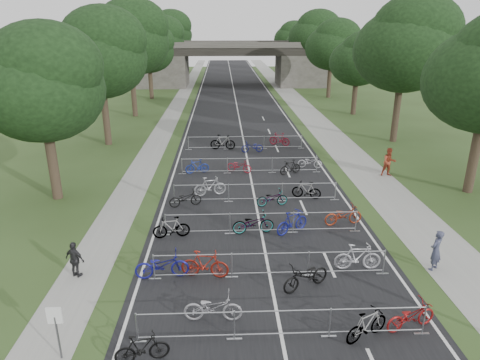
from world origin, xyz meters
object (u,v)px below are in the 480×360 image
object	(u,v)px
park_sign	(56,324)
pedestrian_c	(75,260)
pedestrian_b	(389,162)
pedestrian_a	(436,251)
overpass_bridge	(233,64)

from	to	relation	value
park_sign	pedestrian_c	bearing A→B (deg)	101.77
park_sign	pedestrian_c	xyz separation A→B (m)	(-0.94, 4.53, -0.51)
park_sign	pedestrian_b	size ratio (longest dim) A/B	0.96
pedestrian_a	pedestrian_b	xyz separation A→B (m)	(2.40, 11.59, 0.07)
pedestrian_b	pedestrian_a	bearing A→B (deg)	-101.15
park_sign	pedestrian_c	world-z (taller)	park_sign
park_sign	pedestrian_a	xyz separation A→B (m)	(13.60, 4.46, -0.39)
overpass_bridge	park_sign	distance (m)	62.41
overpass_bridge	pedestrian_b	bearing A→B (deg)	-78.68
overpass_bridge	pedestrian_a	world-z (taller)	overpass_bridge
pedestrian_c	pedestrian_b	bearing A→B (deg)	-120.99
pedestrian_c	park_sign	bearing A→B (deg)	126.56
park_sign	pedestrian_b	bearing A→B (deg)	45.09
park_sign	pedestrian_a	bearing A→B (deg)	18.14
park_sign	pedestrian_b	world-z (taller)	pedestrian_b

